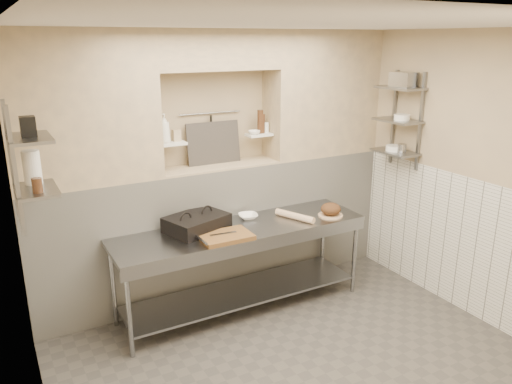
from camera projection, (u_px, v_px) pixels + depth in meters
floor at (307, 375)px, 4.26m from camera, size 4.00×3.90×0.10m
ceiling at (320, 16)px, 3.41m from camera, size 4.00×3.90×0.10m
wall_left at (22, 274)px, 2.89m from camera, size 0.10×3.90×2.80m
wall_right at (489, 181)px, 4.78m from camera, size 0.10×3.90×2.80m
wall_back at (209, 162)px, 5.51m from camera, size 4.00×0.10×2.80m
backwall_lower at (219, 228)px, 5.51m from camera, size 4.00×0.40×1.40m
alcove_sill at (218, 166)px, 5.30m from camera, size 1.30×0.40×0.02m
backwall_pillar_left at (82, 109)px, 4.48m from camera, size 1.35×0.40×1.40m
backwall_pillar_right at (322, 94)px, 5.70m from camera, size 1.35×0.40×1.40m
backwall_header at (215, 50)px, 4.95m from camera, size 1.30×0.40×0.40m
wainscot_left at (48, 373)px, 3.12m from camera, size 0.02×3.90×1.40m
wainscot_right at (475, 249)px, 4.96m from camera, size 0.02×3.90×1.40m
alcove_shelf_left at (172, 144)px, 4.98m from camera, size 0.28×0.16×0.02m
alcove_shelf_right at (259, 135)px, 5.44m from camera, size 0.28×0.16×0.02m
utensil_rail at (210, 113)px, 5.28m from camera, size 0.70×0.02×0.02m
hanging_steel at (211, 129)px, 5.31m from camera, size 0.02×0.02×0.30m
splash_panel at (214, 143)px, 5.31m from camera, size 0.60×0.08×0.45m
shelf_rail_left_a at (11, 161)px, 3.85m from camera, size 0.03×0.03×0.95m
shelf_rail_left_b at (15, 173)px, 3.52m from camera, size 0.03×0.03×0.95m
wall_shelf_left_lower at (36, 190)px, 3.81m from camera, size 0.30×0.50×0.02m
wall_shelf_left_upper at (29, 138)px, 3.69m from camera, size 0.30×0.50×0.03m
shelf_rail_right_a at (394, 117)px, 5.66m from camera, size 0.03×0.03×1.05m
shelf_rail_right_b at (420, 122)px, 5.32m from camera, size 0.03×0.03×1.05m
wall_shelf_right_lower at (395, 152)px, 5.53m from camera, size 0.30×0.50×0.02m
wall_shelf_right_mid at (398, 121)px, 5.43m from camera, size 0.30×0.50×0.02m
wall_shelf_right_upper at (400, 88)px, 5.33m from camera, size 0.30×0.50×0.03m
prep_table at (242, 252)px, 5.04m from camera, size 2.60×0.70×0.90m
panini_press at (197, 223)px, 4.88m from camera, size 0.67×0.57×0.16m
cutting_board at (226, 236)px, 4.69m from camera, size 0.49×0.35×0.04m
knife_blade at (223, 234)px, 4.69m from camera, size 0.26×0.06×0.01m
tongs at (201, 240)px, 4.53m from camera, size 0.03×0.25×0.02m
mixing_bowl at (248, 216)px, 5.22m from camera, size 0.24×0.24×0.05m
rolling_pin at (295, 216)px, 5.19m from camera, size 0.24×0.45×0.07m
bread_board at (330, 215)px, 5.30m from camera, size 0.26×0.26×0.02m
bread_loaf at (331, 209)px, 5.28m from camera, size 0.21×0.21×0.13m
bottle_soap at (164, 129)px, 4.88m from camera, size 0.14×0.14×0.29m
jar_alcove at (176, 135)px, 5.03m from camera, size 0.08×0.08×0.12m
bowl_alcove at (254, 132)px, 5.39m from camera, size 0.17×0.17×0.04m
condiment_a at (262, 124)px, 5.44m from camera, size 0.06×0.06×0.21m
condiment_b at (260, 122)px, 5.43m from camera, size 0.06×0.06×0.25m
condiment_c at (266, 127)px, 5.49m from camera, size 0.06×0.06×0.11m
jug_left at (32, 167)px, 3.88m from camera, size 0.13×0.13×0.27m
jar_left at (37, 185)px, 3.68m from camera, size 0.07×0.07×0.11m
box_left_upper at (28, 127)px, 3.65m from camera, size 0.11×0.11×0.15m
bowl_right at (395, 148)px, 5.53m from camera, size 0.19×0.19×0.06m
canister_right at (402, 148)px, 5.43m from camera, size 0.10×0.10×0.10m
bowl_right_mid at (402, 117)px, 5.37m from camera, size 0.17×0.17×0.06m
basket_right at (404, 80)px, 5.27m from camera, size 0.23×0.27×0.15m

